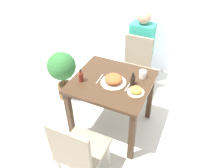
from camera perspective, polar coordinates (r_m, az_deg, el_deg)
ground_plane at (r=2.93m, az=0.00°, el=-10.73°), size 16.00×16.00×0.00m
dining_table at (r=2.49m, az=0.00°, el=-1.40°), size 0.86×0.79×0.75m
chair_near at (r=2.10m, az=-8.79°, el=-16.88°), size 0.42×0.42×0.89m
chair_far at (r=3.13m, az=6.06°, el=4.99°), size 0.42×0.42×0.89m
food_plate at (r=2.35m, az=0.38°, el=1.13°), size 0.28×0.28×0.10m
side_plate at (r=2.24m, az=6.25°, el=-1.74°), size 0.18×0.18×0.06m
drink_cup at (r=2.45m, az=8.00°, el=2.55°), size 0.08×0.08×0.09m
sauce_bottle at (r=2.33m, az=5.44°, el=1.08°), size 0.05×0.05×0.16m
condiment_bottle at (r=2.39m, az=-8.11°, el=1.95°), size 0.05×0.05×0.16m
fork_utensil at (r=2.43m, az=-3.27°, el=1.36°), size 0.02×0.18×0.00m
spoon_utensil at (r=2.33m, az=4.19°, el=-0.69°), size 0.01×0.17×0.00m
potted_plant_left at (r=3.12m, az=-12.88°, el=3.61°), size 0.40×0.40×0.74m
person_figure at (r=3.38m, az=7.61°, el=9.25°), size 0.34×0.22×1.17m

